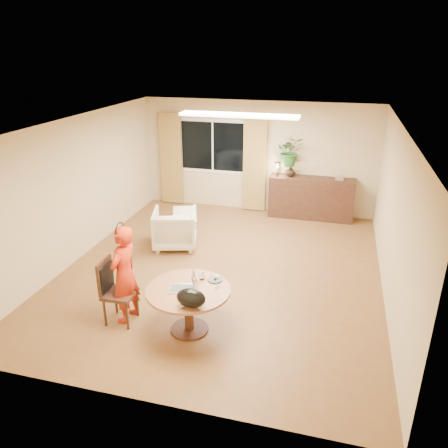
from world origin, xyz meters
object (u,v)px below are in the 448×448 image
dining_table (188,298)px  dining_chair (120,292)px  armchair (175,228)px  sideboard (311,198)px  child (124,275)px

dining_table → dining_chair: 1.03m
armchair → sideboard: bearing=-153.5°
dining_table → sideboard: 5.03m
sideboard → armchair: bearing=-137.4°
dining_chair → armchair: (-0.16, 2.62, -0.10)m
child → sideboard: bearing=162.9°
dining_table → dining_chair: bearing=-177.6°
child → armchair: (-0.21, 2.54, -0.35)m
dining_table → dining_chair: size_ratio=1.20×
child → armchair: child is taller
child → dining_table: bearing=96.1°
child → armchair: 2.57m
dining_table → armchair: bearing=114.7°
dining_table → sideboard: size_ratio=0.61×
dining_table → armchair: size_ratio=1.38×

